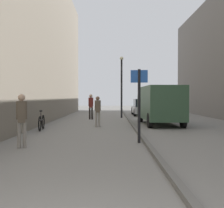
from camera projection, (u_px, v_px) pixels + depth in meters
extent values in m
plane|color=gray|center=(105.00, 129.00, 14.78)|extent=(80.00, 80.00, 0.00)
cube|color=gray|center=(10.00, 17.00, 14.66)|extent=(2.29, 40.00, 11.28)
cube|color=#615F5B|center=(136.00, 128.00, 14.77)|extent=(0.16, 40.00, 0.12)
cylinder|color=black|center=(91.00, 114.00, 21.17)|extent=(0.13, 0.13, 0.85)
cylinder|color=black|center=(93.00, 113.00, 21.24)|extent=(0.13, 0.13, 0.85)
cube|color=maroon|center=(92.00, 103.00, 21.18)|extent=(0.29, 0.27, 0.73)
cylinder|color=maroon|center=(90.00, 102.00, 21.13)|extent=(0.10, 0.10, 0.62)
cylinder|color=maroon|center=(94.00, 102.00, 21.23)|extent=(0.10, 0.10, 0.62)
sphere|color=tan|center=(92.00, 96.00, 21.17)|extent=(0.24, 0.24, 0.24)
cylinder|color=gray|center=(97.00, 120.00, 15.81)|extent=(0.12, 0.12, 0.78)
cylinder|color=gray|center=(100.00, 120.00, 15.83)|extent=(0.12, 0.12, 0.78)
cube|color=brown|center=(99.00, 106.00, 15.80)|extent=(0.24, 0.22, 0.66)
cylinder|color=brown|center=(97.00, 106.00, 15.78)|extent=(0.09, 0.09, 0.56)
cylinder|color=brown|center=(101.00, 106.00, 15.82)|extent=(0.09, 0.09, 0.56)
sphere|color=brown|center=(99.00, 98.00, 15.79)|extent=(0.22, 0.22, 0.22)
cylinder|color=gray|center=(20.00, 135.00, 9.30)|extent=(0.12, 0.12, 0.81)
cylinder|color=gray|center=(26.00, 135.00, 9.34)|extent=(0.12, 0.12, 0.81)
cube|color=brown|center=(23.00, 112.00, 9.30)|extent=(0.26, 0.23, 0.69)
cylinder|color=brown|center=(19.00, 110.00, 9.27)|extent=(0.10, 0.10, 0.58)
cylinder|color=brown|center=(27.00, 110.00, 9.33)|extent=(0.10, 0.10, 0.58)
sphere|color=tan|center=(23.00, 98.00, 9.29)|extent=(0.22, 0.22, 0.22)
cube|color=#335138|center=(163.00, 103.00, 16.45)|extent=(2.10, 3.79, 1.89)
cube|color=#335138|center=(155.00, 106.00, 19.04)|extent=(2.02, 1.52, 1.42)
cube|color=black|center=(154.00, 101.00, 19.54)|extent=(1.65, 0.10, 0.62)
cylinder|color=black|center=(142.00, 116.00, 18.88)|extent=(0.25, 0.81, 0.80)
cylinder|color=black|center=(169.00, 116.00, 18.94)|extent=(0.25, 0.81, 0.80)
cylinder|color=black|center=(151.00, 120.00, 15.28)|extent=(0.25, 0.81, 0.80)
cylinder|color=black|center=(184.00, 120.00, 15.34)|extent=(0.25, 0.81, 0.80)
cube|color=#B7B7BC|center=(144.00, 110.00, 26.02)|extent=(1.81, 4.21, 0.55)
cube|color=black|center=(144.00, 103.00, 26.00)|extent=(1.52, 2.53, 0.68)
cylinder|color=black|center=(134.00, 111.00, 27.45)|extent=(0.20, 0.64, 0.64)
cylinder|color=black|center=(151.00, 111.00, 27.45)|extent=(0.20, 0.64, 0.64)
cylinder|color=black|center=(136.00, 112.00, 24.60)|extent=(0.20, 0.64, 0.64)
cylinder|color=black|center=(156.00, 112.00, 24.60)|extent=(0.20, 0.64, 0.64)
cylinder|color=black|center=(140.00, 106.00, 10.33)|extent=(0.10, 0.10, 2.60)
cube|color=#2659B2|center=(140.00, 76.00, 10.31)|extent=(0.60, 0.10, 0.44)
cylinder|color=black|center=(123.00, 89.00, 22.68)|extent=(0.14, 0.14, 4.50)
sphere|color=beige|center=(123.00, 58.00, 22.63)|extent=(0.28, 0.28, 0.28)
torus|color=black|center=(44.00, 122.00, 14.83)|extent=(0.12, 0.72, 0.72)
torus|color=black|center=(41.00, 124.00, 13.78)|extent=(0.12, 0.72, 0.72)
cylinder|color=black|center=(43.00, 120.00, 14.30)|extent=(0.13, 0.95, 0.05)
cylinder|color=black|center=(42.00, 115.00, 14.11)|extent=(0.04, 0.04, 0.40)
cube|color=black|center=(42.00, 111.00, 14.10)|extent=(0.12, 0.25, 0.06)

